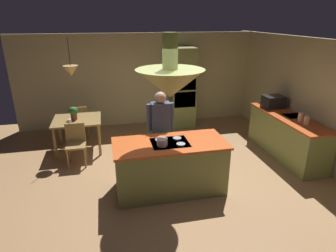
{
  "coord_description": "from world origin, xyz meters",
  "views": [
    {
      "loc": [
        -1.01,
        -4.59,
        2.94
      ],
      "look_at": [
        0.1,
        0.4,
        1.0
      ],
      "focal_mm": 30.76,
      "sensor_mm": 36.0,
      "label": 1
    }
  ],
  "objects": [
    {
      "name": "microwave_on_counter",
      "position": [
        2.84,
        1.26,
        1.07
      ],
      "size": [
        0.46,
        0.36,
        0.28
      ],
      "primitive_type": "cube",
      "color": "#232326",
      "rests_on": "counter_run_right"
    },
    {
      "name": "counter_run_right",
      "position": [
        2.84,
        0.6,
        0.47
      ],
      "size": [
        0.73,
        2.24,
        0.93
      ],
      "color": "#8C934C",
      "rests_on": "ground"
    },
    {
      "name": "pendant_light_over_table",
      "position": [
        -1.7,
        1.9,
        1.86
      ],
      "size": [
        0.32,
        0.32,
        0.82
      ],
      "color": "#E0B266"
    },
    {
      "name": "potted_plant_on_table",
      "position": [
        -1.75,
        1.89,
        0.93
      ],
      "size": [
        0.2,
        0.2,
        0.3
      ],
      "color": "#99382D",
      "rests_on": "dining_table"
    },
    {
      "name": "dining_table",
      "position": [
        -1.7,
        1.9,
        0.66
      ],
      "size": [
        1.06,
        0.94,
        0.76
      ],
      "color": "olive",
      "rests_on": "ground"
    },
    {
      "name": "chair_facing_island",
      "position": [
        -1.7,
        1.21,
        0.5
      ],
      "size": [
        0.4,
        0.4,
        0.87
      ],
      "color": "olive",
      "rests_on": "ground"
    },
    {
      "name": "cooking_pot_on_cooktop",
      "position": [
        -0.16,
        -0.33,
        1.01
      ],
      "size": [
        0.18,
        0.18,
        0.12
      ],
      "primitive_type": "cylinder",
      "color": "#B2B2B7",
      "rests_on": "kitchen_island"
    },
    {
      "name": "chair_by_back_wall",
      "position": [
        -1.7,
        2.59,
        0.5
      ],
      "size": [
        0.4,
        0.4,
        0.87
      ],
      "rotation": [
        0.0,
        0.0,
        3.14
      ],
      "color": "olive",
      "rests_on": "ground"
    },
    {
      "name": "wall_back",
      "position": [
        0.0,
        3.45,
        1.27
      ],
      "size": [
        6.8,
        0.1,
        2.55
      ],
      "primitive_type": "cube",
      "color": "beige",
      "rests_on": "ground"
    },
    {
      "name": "ground",
      "position": [
        0.0,
        0.0,
        0.0
      ],
      "size": [
        8.16,
        8.16,
        0.0
      ],
      "primitive_type": "plane",
      "color": "#AD7F51"
    },
    {
      "name": "person_at_island",
      "position": [
        -0.02,
        0.52,
        0.94
      ],
      "size": [
        0.53,
        0.22,
        1.64
      ],
      "color": "tan",
      "rests_on": "ground"
    },
    {
      "name": "canister_flour",
      "position": [
        2.84,
        0.05,
        1.02
      ],
      "size": [
        0.11,
        0.11,
        0.18
      ],
      "primitive_type": "cylinder",
      "color": "#E0B78C",
      "rests_on": "counter_run_right"
    },
    {
      "name": "range_hood",
      "position": [
        0.0,
        -0.2,
        1.98
      ],
      "size": [
        1.1,
        1.1,
        1.0
      ],
      "color": "#8C934C"
    },
    {
      "name": "kitchen_island",
      "position": [
        0.0,
        -0.2,
        0.47
      ],
      "size": [
        1.95,
        0.91,
        0.95
      ],
      "color": "#8C934C",
      "rests_on": "ground"
    },
    {
      "name": "wall_right",
      "position": [
        3.25,
        0.4,
        1.27
      ],
      "size": [
        0.1,
        7.2,
        2.55
      ],
      "primitive_type": "cube",
      "color": "beige",
      "rests_on": "ground"
    },
    {
      "name": "canister_sugar",
      "position": [
        2.84,
        0.23,
        1.03
      ],
      "size": [
        0.12,
        0.12,
        0.2
      ],
      "primitive_type": "cylinder",
      "color": "#E0B78C",
      "rests_on": "counter_run_right"
    },
    {
      "name": "cup_on_table",
      "position": [
        -1.83,
        1.67,
        0.81
      ],
      "size": [
        0.07,
        0.07,
        0.09
      ],
      "primitive_type": "cylinder",
      "color": "white",
      "rests_on": "dining_table"
    },
    {
      "name": "oven_tower",
      "position": [
        1.1,
        3.04,
        1.09
      ],
      "size": [
        0.66,
        0.62,
        2.18
      ],
      "color": "#8C934C",
      "rests_on": "ground"
    }
  ]
}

